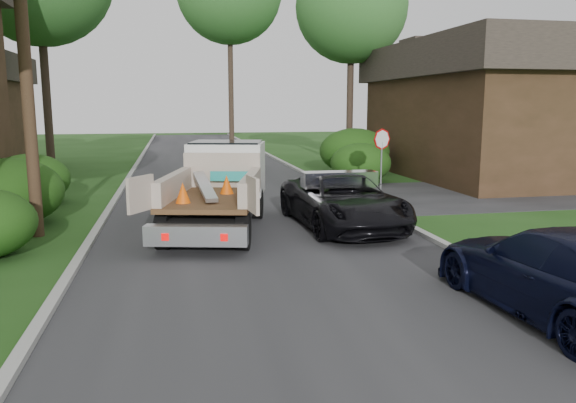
{
  "coord_description": "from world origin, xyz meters",
  "views": [
    {
      "loc": [
        -2.04,
        -9.89,
        3.27
      ],
      "look_at": [
        0.37,
        1.97,
        1.2
      ],
      "focal_mm": 35.0,
      "sensor_mm": 36.0,
      "label": 1
    }
  ],
  "objects_px": {
    "utility_pole": "(23,25)",
    "black_pickup": "(343,201)",
    "stop_sign": "(382,148)",
    "flatbed_truck": "(221,181)",
    "navy_suv": "(561,272)",
    "tree_right_far": "(352,7)",
    "house_right": "(503,108)"
  },
  "relations": [
    {
      "from": "flatbed_truck",
      "to": "stop_sign",
      "type": "bearing_deg",
      "value": 43.36
    },
    {
      "from": "utility_pole",
      "to": "black_pickup",
      "type": "height_order",
      "value": "utility_pole"
    },
    {
      "from": "utility_pole",
      "to": "tree_right_far",
      "type": "height_order",
      "value": "tree_right_far"
    },
    {
      "from": "stop_sign",
      "to": "house_right",
      "type": "xyz_separation_m",
      "value": [
        7.8,
        5.0,
        1.38
      ]
    },
    {
      "from": "house_right",
      "to": "tree_right_far",
      "type": "height_order",
      "value": "tree_right_far"
    },
    {
      "from": "house_right",
      "to": "flatbed_truck",
      "type": "relative_size",
      "value": 2.05
    },
    {
      "from": "house_right",
      "to": "black_pickup",
      "type": "height_order",
      "value": "house_right"
    },
    {
      "from": "flatbed_truck",
      "to": "house_right",
      "type": "bearing_deg",
      "value": 44.94
    },
    {
      "from": "navy_suv",
      "to": "stop_sign",
      "type": "bearing_deg",
      "value": -99.12
    },
    {
      "from": "flatbed_truck",
      "to": "black_pickup",
      "type": "relative_size",
      "value": 1.21
    },
    {
      "from": "navy_suv",
      "to": "black_pickup",
      "type": "bearing_deg",
      "value": -80.87
    },
    {
      "from": "stop_sign",
      "to": "black_pickup",
      "type": "xyz_separation_m",
      "value": [
        -2.8,
        -4.5,
        -1.05
      ]
    },
    {
      "from": "flatbed_truck",
      "to": "navy_suv",
      "type": "bearing_deg",
      "value": -46.92
    },
    {
      "from": "utility_pole",
      "to": "navy_suv",
      "type": "relative_size",
      "value": 2.02
    },
    {
      "from": "black_pickup",
      "to": "navy_suv",
      "type": "height_order",
      "value": "black_pickup"
    },
    {
      "from": "stop_sign",
      "to": "house_right",
      "type": "height_order",
      "value": "house_right"
    },
    {
      "from": "utility_pole",
      "to": "stop_sign",
      "type": "bearing_deg",
      "value": 20.62
    },
    {
      "from": "black_pickup",
      "to": "utility_pole",
      "type": "bearing_deg",
      "value": 173.45
    },
    {
      "from": "tree_right_far",
      "to": "flatbed_truck",
      "type": "height_order",
      "value": "tree_right_far"
    },
    {
      "from": "house_right",
      "to": "tree_right_far",
      "type": "xyz_separation_m",
      "value": [
        -5.5,
        6.0,
        5.32
      ]
    },
    {
      "from": "black_pickup",
      "to": "house_right",
      "type": "bearing_deg",
      "value": 38.81
    },
    {
      "from": "utility_pole",
      "to": "flatbed_truck",
      "type": "bearing_deg",
      "value": 6.99
    },
    {
      "from": "stop_sign",
      "to": "flatbed_truck",
      "type": "height_order",
      "value": "stop_sign"
    },
    {
      "from": "stop_sign",
      "to": "utility_pole",
      "type": "xyz_separation_m",
      "value": [
        -10.68,
        -4.02,
        3.4
      ]
    },
    {
      "from": "tree_right_far",
      "to": "flatbed_truck",
      "type": "distance_m",
      "value": 18.16
    },
    {
      "from": "house_right",
      "to": "flatbed_truck",
      "type": "bearing_deg",
      "value": -148.51
    },
    {
      "from": "utility_pole",
      "to": "navy_suv",
      "type": "bearing_deg",
      "value": -38.87
    },
    {
      "from": "stop_sign",
      "to": "navy_suv",
      "type": "xyz_separation_m",
      "value": [
        -1.4,
        -11.5,
        -1.06
      ]
    },
    {
      "from": "tree_right_far",
      "to": "black_pickup",
      "type": "relative_size",
      "value": 2.2
    },
    {
      "from": "house_right",
      "to": "black_pickup",
      "type": "bearing_deg",
      "value": -138.13
    },
    {
      "from": "stop_sign",
      "to": "utility_pole",
      "type": "height_order",
      "value": "utility_pole"
    },
    {
      "from": "utility_pole",
      "to": "flatbed_truck",
      "type": "distance_m",
      "value": 6.17
    }
  ]
}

